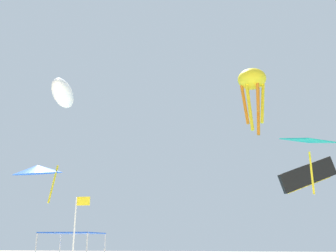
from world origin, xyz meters
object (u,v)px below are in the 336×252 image
Objects in this scene: kite_delta_blue at (38,169)px; kite_diamond_teal at (308,143)px; kite_parafoil_black at (308,175)px; canopy_tent at (73,235)px; kite_octopus_yellow at (252,82)px; banner_flag at (76,233)px; kite_inflatable_white at (63,94)px.

kite_delta_blue reaches higher than kite_diamond_teal.
kite_parafoil_black is at bearing -163.85° from kite_delta_blue.
kite_octopus_yellow is at bearing 57.96° from canopy_tent.
canopy_tent is 21.62m from kite_parafoil_black.
banner_flag is at bearing 136.48° from kite_delta_blue.
banner_flag is 0.62× the size of kite_delta_blue.
kite_delta_blue is at bearing 20.14° from kite_inflatable_white.
kite_inflatable_white is 21.84m from kite_parafoil_black.
banner_flag is at bearing -66.66° from canopy_tent.
kite_delta_blue is 0.80× the size of kite_octopus_yellow.
banner_flag is 24.14m from kite_parafoil_black.
kite_diamond_teal is (11.81, 11.67, 6.17)m from banner_flag.
kite_inflatable_white is 0.71× the size of kite_octopus_yellow.
kite_inflatable_white is at bearing 106.90° from kite_octopus_yellow.
canopy_tent is 0.54× the size of kite_parafoil_black.
kite_octopus_yellow is (21.17, 5.43, 10.01)m from kite_delta_blue.
kite_inflatable_white is at bearing 127.79° from canopy_tent.
kite_diamond_teal is (23.64, -6.96, -0.09)m from kite_delta_blue.
kite_diamond_teal is at bearing 59.01° from kite_parafoil_black.
banner_flag is at bearing 132.14° from kite_octopus_yellow.
banner_flag is 0.70× the size of kite_inflatable_white.
kite_delta_blue is 24.04m from kite_octopus_yellow.
kite_parafoil_black is at bearing -77.08° from kite_inflatable_white.
kite_diamond_teal is (-1.37, -7.87, 0.95)m from kite_parafoil_black.
kite_delta_blue is (-11.83, 18.64, 6.26)m from banner_flag.
kite_diamond_teal is at bearing 164.64° from kite_octopus_yellow.
kite_octopus_yellow is at bearing -151.54° from kite_delta_blue.
kite_octopus_yellow is at bearing 67.96° from kite_diamond_teal.
kite_diamond_teal is at bearing 44.67° from banner_flag.
kite_diamond_teal is at bearing 177.67° from kite_delta_blue.
kite_octopus_yellow reaches higher than kite_parafoil_black.
kite_inflatable_white is at bearing 152.91° from kite_diamond_teal.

